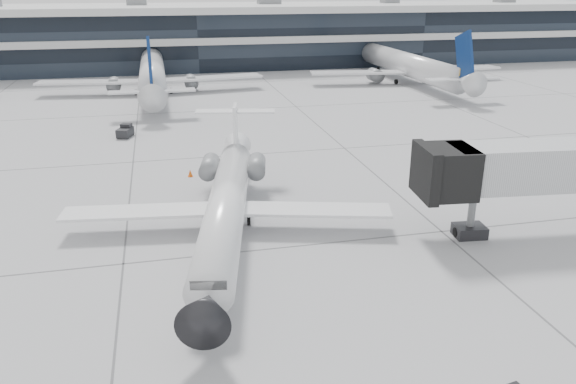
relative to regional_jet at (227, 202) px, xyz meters
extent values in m
plane|color=#969699|center=(3.54, -3.13, -2.08)|extent=(220.00, 220.00, 0.00)
cube|color=black|center=(3.54, 78.87, 2.92)|extent=(170.00, 22.00, 10.00)
cylinder|color=white|center=(-0.15, -0.75, -0.06)|extent=(6.42, 21.08, 2.37)
cone|color=black|center=(-2.44, -12.26, -0.06)|extent=(2.80, 2.87, 2.37)
cone|color=white|center=(2.17, 10.93, 0.20)|extent=(2.75, 3.19, 2.25)
cube|color=white|center=(-5.56, 1.22, -0.68)|extent=(9.85, 3.47, 0.19)
cube|color=white|center=(5.61, -1.00, -0.68)|extent=(9.90, 4.73, 0.19)
cylinder|color=slate|center=(-0.47, 6.64, 0.29)|extent=(1.87, 3.18, 1.31)
cylinder|color=slate|center=(2.97, 5.95, 0.29)|extent=(1.87, 3.18, 1.31)
cube|color=white|center=(2.07, 10.42, 2.04)|extent=(0.68, 2.28, 3.94)
cube|color=white|center=(2.14, 10.76, 3.44)|extent=(6.46, 2.60, 0.14)
cylinder|color=black|center=(-1.77, -8.91, -1.83)|extent=(0.25, 0.51, 0.49)
cylinder|color=black|center=(-1.10, 1.22, -1.80)|extent=(0.32, 0.59, 0.56)
cylinder|color=black|center=(1.48, 0.71, -1.80)|extent=(0.32, 0.59, 0.56)
cube|color=silver|center=(20.69, -4.75, 2.48)|extent=(15.07, 4.40, 2.76)
cube|color=black|center=(13.09, -4.01, 2.38)|extent=(3.08, 3.65, 2.97)
cylinder|color=slate|center=(14.88, -4.19, -0.59)|extent=(0.47, 0.47, 2.97)
cube|color=black|center=(14.88, -4.19, -1.71)|extent=(2.04, 1.66, 0.74)
cone|color=#D8510B|center=(-1.68, 11.68, -1.78)|extent=(0.39, 0.39, 0.61)
cube|color=#D8510B|center=(-1.68, 11.68, -2.06)|extent=(0.45, 0.45, 0.03)
cube|color=black|center=(-7.48, 26.05, -1.56)|extent=(1.84, 2.36, 0.85)
cube|color=black|center=(-7.33, 26.49, -0.99)|extent=(1.26, 1.14, 0.47)
cylinder|color=black|center=(-7.73, 26.93, -1.87)|extent=(0.30, 0.45, 0.42)
cylinder|color=black|center=(-6.74, 26.59, -1.87)|extent=(0.30, 0.45, 0.42)
cylinder|color=black|center=(-8.22, 25.50, -1.87)|extent=(0.30, 0.45, 0.42)
cylinder|color=black|center=(-7.24, 25.16, -1.87)|extent=(0.30, 0.45, 0.42)
camera|label=1|loc=(-3.65, -33.28, 13.13)|focal=35.00mm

